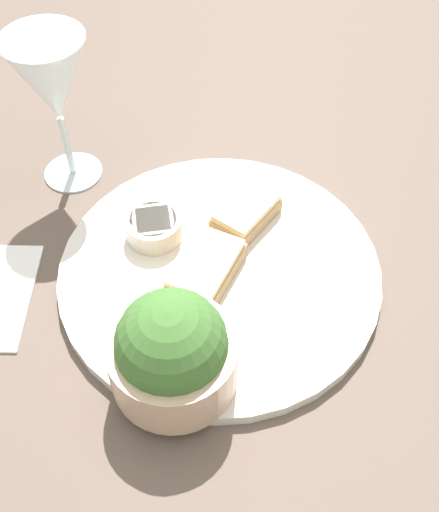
# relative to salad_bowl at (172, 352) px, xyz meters

# --- Properties ---
(ground_plane) EXTENTS (4.00, 4.00, 0.00)m
(ground_plane) POSITION_rel_salad_bowl_xyz_m (0.13, -0.01, -0.06)
(ground_plane) COLOR brown
(dinner_plate) EXTENTS (0.34, 0.34, 0.01)m
(dinner_plate) POSITION_rel_salad_bowl_xyz_m (0.13, -0.01, -0.05)
(dinner_plate) COLOR silver
(dinner_plate) RESTS_ON ground_plane
(salad_bowl) EXTENTS (0.12, 0.12, 0.10)m
(salad_bowl) POSITION_rel_salad_bowl_xyz_m (0.00, 0.00, 0.00)
(salad_bowl) COLOR tan
(salad_bowl) RESTS_ON dinner_plate
(sauce_ramekin) EXTENTS (0.06, 0.06, 0.03)m
(sauce_ramekin) POSITION_rel_salad_bowl_xyz_m (0.16, 0.07, -0.03)
(sauce_ramekin) COLOR beige
(sauce_ramekin) RESTS_ON dinner_plate
(cheese_toast_near) EXTENTS (0.10, 0.07, 0.03)m
(cheese_toast_near) POSITION_rel_salad_bowl_xyz_m (0.12, 0.00, -0.03)
(cheese_toast_near) COLOR tan
(cheese_toast_near) RESTS_ON dinner_plate
(cheese_toast_far) EXTENTS (0.09, 0.07, 0.03)m
(cheese_toast_far) POSITION_rel_salad_bowl_xyz_m (0.20, -0.02, -0.03)
(cheese_toast_far) COLOR tan
(cheese_toast_far) RESTS_ON dinner_plate
(wine_glass) EXTENTS (0.09, 0.09, 0.18)m
(wine_glass) POSITION_rel_salad_bowl_xyz_m (0.24, 0.20, 0.07)
(wine_glass) COLOR silver
(wine_glass) RESTS_ON ground_plane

